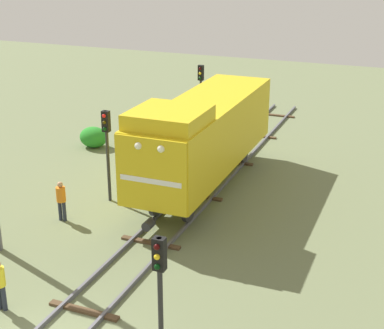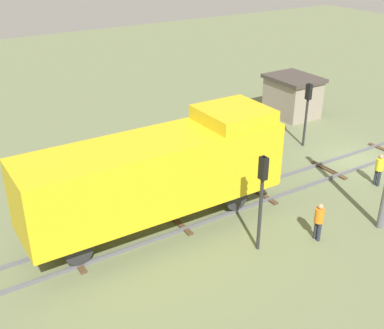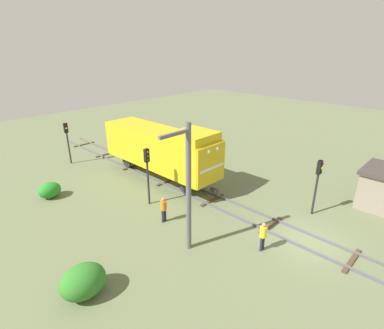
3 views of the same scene
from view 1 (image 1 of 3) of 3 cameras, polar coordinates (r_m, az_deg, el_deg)
The scene contains 6 objects.
locomotive at distance 25.97m, azimuth 1.10°, elevation 3.09°, with size 2.90×11.60×4.60m.
traffic_signal_near at distance 15.24m, azimuth -3.15°, elevation -10.92°, with size 0.32×0.34×3.78m.
traffic_signal_mid at distance 25.16m, azimuth -8.26°, elevation 2.45°, with size 0.32×0.34×4.07m.
traffic_signal_far at distance 35.30m, azimuth 0.85°, elevation 7.74°, with size 0.32×0.34×3.88m.
worker_by_signal at distance 24.29m, azimuth -12.57°, elevation -3.19°, with size 0.38×0.38×1.70m.
bush_near at distance 32.93m, azimuth -9.53°, elevation 2.63°, with size 1.58×1.30×1.15m, color #268226.
Camera 1 is at (8.83, -10.57, 10.63)m, focal length 55.00 mm.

